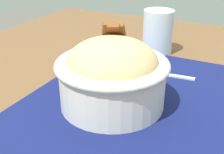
% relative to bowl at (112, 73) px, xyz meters
% --- Properties ---
extents(table, '(1.05, 0.99, 0.70)m').
position_rel_bowl_xyz_m(table, '(0.07, -0.00, -0.12)').
color(table, brown).
rests_on(table, ground_plane).
extents(placemat, '(0.45, 0.35, 0.00)m').
position_rel_bowl_xyz_m(placemat, '(0.04, -0.03, -0.06)').
color(placemat, '#11194C').
rests_on(placemat, table).
extents(bowl, '(0.20, 0.20, 0.13)m').
position_rel_bowl_xyz_m(bowl, '(0.00, 0.00, 0.00)').
color(bowl, silver).
rests_on(bowl, placemat).
extents(fork, '(0.03, 0.12, 0.00)m').
position_rel_bowl_xyz_m(fork, '(0.15, -0.04, -0.05)').
color(fork, silver).
rests_on(fork, placemat).
extents(drinking_glass, '(0.07, 0.07, 0.10)m').
position_rel_bowl_xyz_m(drinking_glass, '(0.27, 0.01, -0.01)').
color(drinking_glass, silver).
rests_on(drinking_glass, table).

